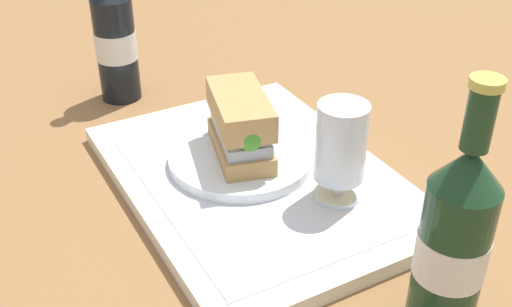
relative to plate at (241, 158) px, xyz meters
name	(u,v)px	position (x,y,z in m)	size (l,w,h in m)	color
ground_plane	(256,186)	(0.03, 0.01, -0.03)	(3.00, 3.00, 0.00)	olive
tray	(256,180)	(0.03, 0.01, -0.02)	(0.44, 0.32, 0.02)	beige
placemat	(256,173)	(0.03, 0.01, -0.01)	(0.38, 0.27, 0.00)	silver
plate	(241,158)	(0.00, 0.00, 0.00)	(0.19, 0.19, 0.01)	white
sandwich	(241,126)	(0.00, 0.00, 0.05)	(0.14, 0.10, 0.08)	tan
beer_glass	(341,148)	(0.13, 0.07, 0.06)	(0.06, 0.06, 0.12)	silver
beer_bottle	(454,243)	(0.33, 0.05, 0.08)	(0.07, 0.07, 0.27)	#19381E
second_bottle	(115,37)	(-0.30, -0.06, 0.08)	(0.07, 0.07, 0.27)	black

